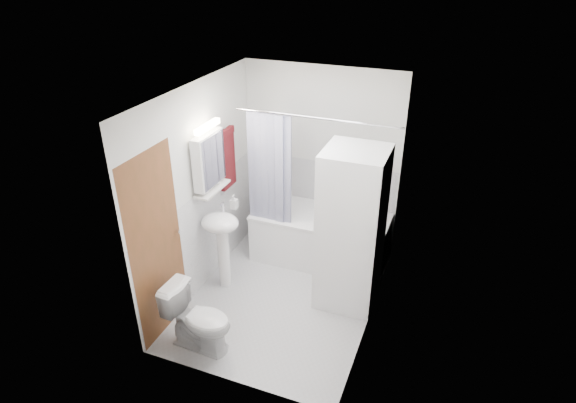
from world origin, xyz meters
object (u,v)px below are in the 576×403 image
(sink, at_px, (221,234))
(toilet, at_px, (199,319))
(bathtub, at_px, (320,235))
(washer_dryer, at_px, (351,230))

(sink, distance_m, toilet, 1.08)
(bathtub, bearing_deg, washer_dryer, -50.75)
(bathtub, height_order, toilet, toilet)
(bathtub, relative_size, toilet, 2.42)
(toilet, bearing_deg, sink, 17.16)
(sink, relative_size, washer_dryer, 0.57)
(sink, distance_m, washer_dryer, 1.47)
(sink, bearing_deg, washer_dryer, 11.29)
(washer_dryer, relative_size, toilet, 2.64)
(washer_dryer, bearing_deg, toilet, -133.00)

